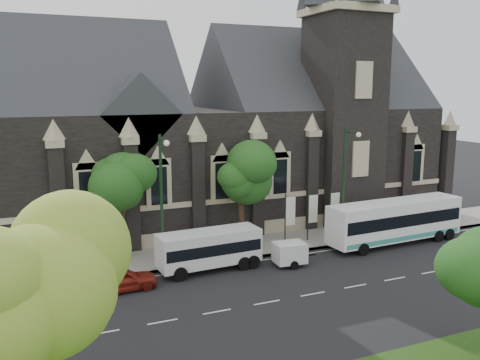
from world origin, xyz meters
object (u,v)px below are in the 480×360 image
tree_park_near (41,278)px  tour_coach (395,221)px  sedan (38,286)px  banner_flag_right (333,209)px  car_far_red (122,279)px  tree_walk_left (123,179)px  box_trailer (290,253)px  banner_flag_center (311,212)px  tree_walk_right (243,169)px  banner_flag_left (289,214)px  shuttle_bus (209,248)px  street_lamp_near (345,180)px  street_lamp_mid (162,195)px

tree_park_near → tour_coach: tree_park_near is taller
tree_park_near → sedan: 15.77m
banner_flag_right → car_far_red: bearing=-166.9°
tree_walk_left → box_trailer: size_ratio=2.51×
box_trailer → sedan: bearing=-179.7°
banner_flag_center → tour_coach: banner_flag_center is taller
tree_walk_right → box_trailer: bearing=-81.7°
banner_flag_left → car_far_red: (-13.43, -4.06, -1.68)m
tree_walk_right → tour_coach: size_ratio=0.67×
tree_walk_right → sedan: size_ratio=1.94×
tree_walk_right → shuttle_bus: bearing=-134.1°
car_far_red → box_trailer: bearing=-93.2°
banner_flag_left → tree_park_near: bearing=-135.5°
tree_walk_left → banner_flag_right: bearing=-6.0°
banner_flag_right → sedan: (-22.00, -3.09, -1.72)m
street_lamp_near → banner_flag_left: size_ratio=2.25×
tree_park_near → shuttle_bus: (10.62, 14.97, -4.89)m
box_trailer → car_far_red: 11.23m
tree_walk_left → sedan: (-5.92, -4.79, -5.07)m
banner_flag_center → banner_flag_right: size_ratio=1.00×
banner_flag_left → tour_coach: bearing=-21.7°
street_lamp_near → banner_flag_right: 3.34m
shuttle_bus → car_far_red: (-5.99, -1.26, -0.83)m
tree_park_near → tour_coach: bearing=29.8°
tree_walk_right → tree_walk_left: (-9.01, -0.01, -0.08)m
street_lamp_near → banner_flag_center: street_lamp_near is taller
street_lamp_mid → box_trailer: bearing=-15.9°
tree_park_near → banner_flag_center: (20.06, 17.77, -4.03)m
tree_walk_left → banner_flag_left: size_ratio=1.91×
tree_walk_right → sedan: 16.50m
street_lamp_near → tour_coach: 5.26m
banner_flag_center → sedan: (-20.00, -3.09, -1.72)m
banner_flag_right → car_far_red: banner_flag_right is taller
tree_walk_right → tour_coach: 12.40m
box_trailer → tour_coach: bearing=11.1°
banner_flag_right → tree_park_near: bearing=-141.1°
tour_coach → shuttle_bus: tour_coach is taller
tree_walk_right → car_far_red: size_ratio=1.90×
shuttle_bus → box_trailer: (5.23, -1.41, -0.62)m
tree_park_near → street_lamp_mid: size_ratio=0.95×
street_lamp_near → box_trailer: (-5.92, -2.31, -4.20)m
street_lamp_near → car_far_red: street_lamp_near is taller
tour_coach → sedan: bearing=177.1°
car_far_red → shuttle_bus: bearing=-80.6°
street_lamp_near → banner_flag_center: (-1.71, 1.91, -2.73)m
shuttle_bus → sedan: shuttle_bus is taller
tree_walk_left → shuttle_bus: size_ratio=1.10×
banner_flag_left → tree_walk_right: bearing=150.9°
banner_flag_right → box_trailer: bearing=-145.9°
banner_flag_right → tour_coach: (3.66, -3.05, -0.55)m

